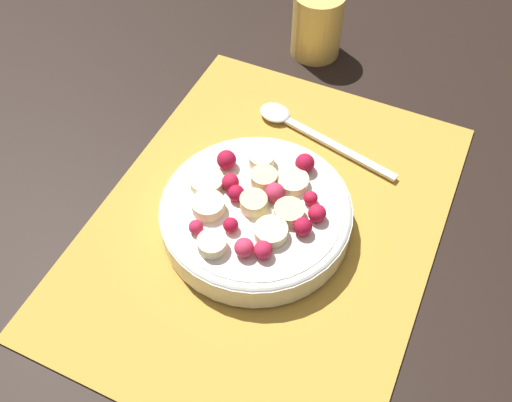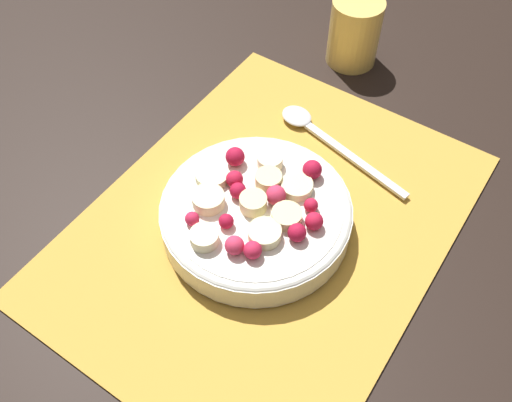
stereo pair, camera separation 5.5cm
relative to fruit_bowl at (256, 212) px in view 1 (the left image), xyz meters
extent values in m
plane|color=black|center=(0.01, -0.01, -0.03)|extent=(3.00, 3.00, 0.00)
cube|color=gold|center=(0.01, -0.01, -0.02)|extent=(0.44, 0.34, 0.01)
cylinder|color=silver|center=(0.00, 0.00, -0.01)|extent=(0.19, 0.19, 0.03)
torus|color=silver|center=(0.00, 0.00, 0.01)|extent=(0.19, 0.19, 0.01)
cylinder|color=white|center=(0.00, 0.00, 0.01)|extent=(0.17, 0.17, 0.00)
cylinder|color=beige|center=(0.00, 0.00, 0.02)|extent=(0.03, 0.03, 0.01)
cylinder|color=beige|center=(0.00, 0.06, 0.02)|extent=(0.05, 0.05, 0.01)
cylinder|color=beige|center=(0.00, -0.03, 0.02)|extent=(0.04, 0.04, 0.01)
cylinder|color=#F4EAB7|center=(-0.06, 0.02, 0.02)|extent=(0.03, 0.03, 0.01)
cylinder|color=beige|center=(-0.02, 0.04, 0.02)|extent=(0.04, 0.04, 0.01)
cylinder|color=beige|center=(0.04, -0.02, 0.02)|extent=(0.05, 0.05, 0.01)
cylinder|color=beige|center=(-0.03, -0.03, 0.02)|extent=(0.05, 0.05, 0.01)
cylinder|color=#F4EAB7|center=(0.05, 0.02, 0.02)|extent=(0.03, 0.03, 0.01)
cylinder|color=beige|center=(0.03, 0.00, 0.02)|extent=(0.03, 0.03, 0.01)
sphere|color=red|center=(0.03, -0.05, 0.02)|extent=(0.01, 0.01, 0.01)
sphere|color=red|center=(0.01, 0.03, 0.02)|extent=(0.02, 0.02, 0.02)
sphere|color=#B21433|center=(-0.04, 0.01, 0.02)|extent=(0.01, 0.01, 0.01)
sphere|color=#B21433|center=(0.00, 0.02, 0.02)|extent=(0.02, 0.02, 0.02)
sphere|color=#B21433|center=(-0.01, -0.05, 0.02)|extent=(0.02, 0.02, 0.02)
sphere|color=#B21433|center=(0.03, 0.05, 0.02)|extent=(0.02, 0.02, 0.02)
sphere|color=#D12347|center=(-0.05, -0.03, 0.02)|extent=(0.02, 0.02, 0.02)
sphere|color=#DB3356|center=(-0.05, -0.01, 0.02)|extent=(0.02, 0.02, 0.02)
sphere|color=#DB3356|center=(0.01, -0.01, 0.02)|extent=(0.02, 0.02, 0.02)
sphere|color=red|center=(0.01, -0.06, 0.02)|extent=(0.02, 0.02, 0.02)
sphere|color=#D12347|center=(-0.05, 0.04, 0.02)|extent=(0.01, 0.01, 0.01)
sphere|color=#B21433|center=(0.06, -0.03, 0.02)|extent=(0.02, 0.02, 0.02)
cube|color=silver|center=(0.13, -0.04, -0.02)|extent=(0.04, 0.15, 0.00)
ellipsoid|color=silver|center=(0.15, 0.05, -0.02)|extent=(0.04, 0.04, 0.01)
cylinder|color=#F4CC66|center=(0.30, 0.05, 0.02)|extent=(0.07, 0.07, 0.09)
camera|label=1|loc=(-0.31, -0.14, 0.46)|focal=40.00mm
camera|label=2|loc=(-0.28, -0.19, 0.46)|focal=40.00mm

